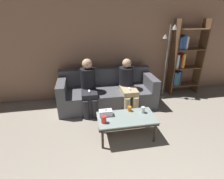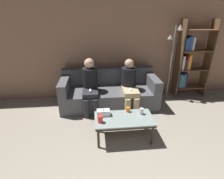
% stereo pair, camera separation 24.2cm
% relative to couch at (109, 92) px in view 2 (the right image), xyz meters
% --- Properties ---
extents(wall_back, '(12.00, 0.06, 2.60)m').
position_rel_couch_xyz_m(wall_back, '(0.00, 0.52, 1.00)').
color(wall_back, '#9E755B').
rests_on(wall_back, ground_plane).
extents(couch, '(2.16, 0.90, 0.80)m').
position_rel_couch_xyz_m(couch, '(0.00, 0.00, 0.00)').
color(couch, '#515156').
rests_on(couch, ground_plane).
extents(coffee_table, '(0.98, 0.51, 0.41)m').
position_rel_couch_xyz_m(coffee_table, '(0.14, -1.26, 0.07)').
color(coffee_table, '#8C9E99').
rests_on(coffee_table, ground_plane).
extents(cup_near_left, '(0.08, 0.08, 0.12)m').
position_rel_couch_xyz_m(cup_near_left, '(-0.26, -1.34, 0.17)').
color(cup_near_left, red).
rests_on(cup_near_left, coffee_table).
extents(cup_near_right, '(0.07, 0.07, 0.09)m').
position_rel_couch_xyz_m(cup_near_right, '(0.24, -1.07, 0.15)').
color(cup_near_right, orange).
rests_on(cup_near_right, coffee_table).
extents(cup_far_center, '(0.07, 0.07, 0.11)m').
position_rel_couch_xyz_m(cup_far_center, '(0.45, -1.17, 0.16)').
color(cup_far_center, silver).
rests_on(cup_far_center, coffee_table).
extents(tissue_box, '(0.22, 0.12, 0.13)m').
position_rel_couch_xyz_m(tissue_box, '(-0.20, -1.14, 0.16)').
color(tissue_box, white).
rests_on(tissue_box, coffee_table).
extents(bookshelf, '(0.78, 0.32, 1.87)m').
position_rel_couch_xyz_m(bookshelf, '(1.99, 0.29, 0.61)').
color(bookshelf, brown).
rests_on(bookshelf, ground_plane).
extents(standing_lamp, '(0.31, 0.26, 1.77)m').
position_rel_couch_xyz_m(standing_lamp, '(1.48, 0.15, 0.79)').
color(standing_lamp, gray).
rests_on(standing_lamp, ground_plane).
extents(seated_person_left_end, '(0.32, 0.66, 1.14)m').
position_rel_couch_xyz_m(seated_person_left_end, '(-0.42, -0.21, 0.30)').
color(seated_person_left_end, '#28282D').
rests_on(seated_person_left_end, ground_plane).
extents(seated_person_mid_left, '(0.32, 0.70, 1.10)m').
position_rel_couch_xyz_m(seated_person_mid_left, '(0.42, -0.22, 0.28)').
color(seated_person_mid_left, tan).
rests_on(seated_person_mid_left, ground_plane).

